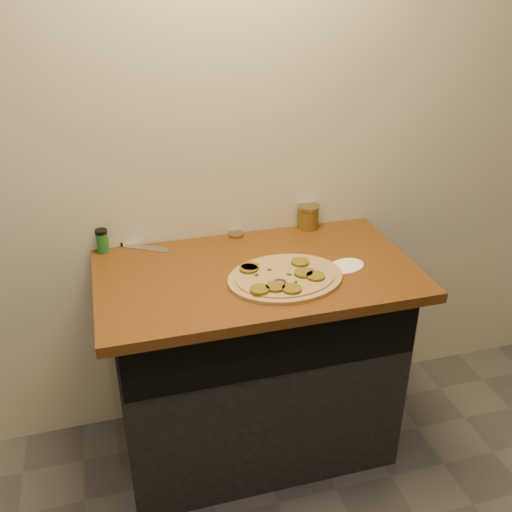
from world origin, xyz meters
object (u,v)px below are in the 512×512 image
object	(u,v)px
chefs_knife	(126,245)
spice_shaker	(102,241)
pizza	(285,277)
salsa_jar	(308,216)

from	to	relation	value
chefs_knife	spice_shaker	xyz separation A→B (m)	(-0.09, -0.03, 0.04)
pizza	spice_shaker	size ratio (longest dim) A/B	4.77
pizza	salsa_jar	bearing A→B (deg)	59.83
spice_shaker	salsa_jar	bearing A→B (deg)	0.00
pizza	salsa_jar	world-z (taller)	salsa_jar
chefs_knife	salsa_jar	world-z (taller)	salsa_jar
pizza	chefs_knife	distance (m)	0.69
pizza	chefs_knife	bearing A→B (deg)	141.00
chefs_knife	spice_shaker	size ratio (longest dim) A/B	2.98
chefs_knife	salsa_jar	xyz separation A→B (m)	(0.77, -0.03, 0.05)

